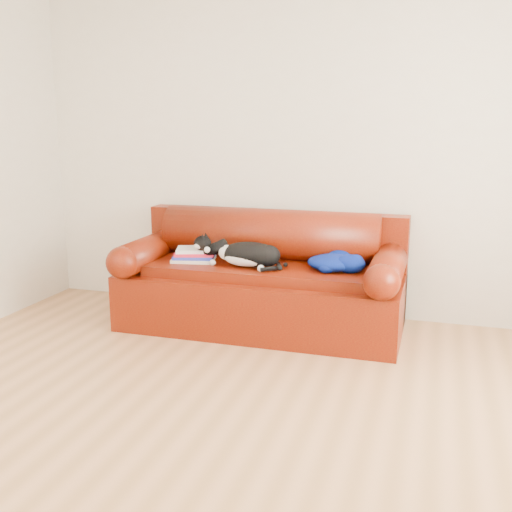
{
  "coord_description": "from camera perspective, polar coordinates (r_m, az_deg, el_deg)",
  "views": [
    {
      "loc": [
        1.06,
        -2.7,
        1.54
      ],
      "look_at": [
        -0.19,
        1.35,
        0.59
      ],
      "focal_mm": 42.0,
      "sensor_mm": 36.0,
      "label": 1
    }
  ],
  "objects": [
    {
      "name": "ground",
      "position": [
        3.29,
        -3.9,
        -15.33
      ],
      "size": [
        4.5,
        4.5,
        0.0
      ],
      "primitive_type": "plane",
      "color": "#996A3D",
      "rests_on": "ground"
    },
    {
      "name": "room_shell",
      "position": [
        2.88,
        -1.91,
        15.16
      ],
      "size": [
        4.52,
        4.02,
        2.61
      ],
      "color": "beige",
      "rests_on": "ground"
    },
    {
      "name": "sofa_base",
      "position": [
        4.57,
        0.54,
        -3.93
      ],
      "size": [
        2.1,
        0.9,
        0.5
      ],
      "color": "#3B0202",
      "rests_on": "ground"
    },
    {
      "name": "sofa_back",
      "position": [
        4.72,
        1.39,
        0.42
      ],
      "size": [
        2.1,
        1.01,
        0.88
      ],
      "color": "#3B0202",
      "rests_on": "ground"
    },
    {
      "name": "book_stack",
      "position": [
        4.61,
        -5.86,
        0.14
      ],
      "size": [
        0.35,
        0.3,
        0.1
      ],
      "rotation": [
        0.0,
        0.0,
        0.26
      ],
      "color": "beige",
      "rests_on": "sofa_base"
    },
    {
      "name": "cat",
      "position": [
        4.38,
        -0.68,
        0.1
      ],
      "size": [
        0.63,
        0.28,
        0.23
      ],
      "rotation": [
        0.0,
        0.0,
        -0.09
      ],
      "color": "black",
      "rests_on": "sofa_base"
    },
    {
      "name": "blanket",
      "position": [
        4.34,
        7.53,
        -0.54
      ],
      "size": [
        0.45,
        0.36,
        0.13
      ],
      "rotation": [
        0.0,
        0.0,
        0.07
      ],
      "color": "#020F3F",
      "rests_on": "sofa_base"
    }
  ]
}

